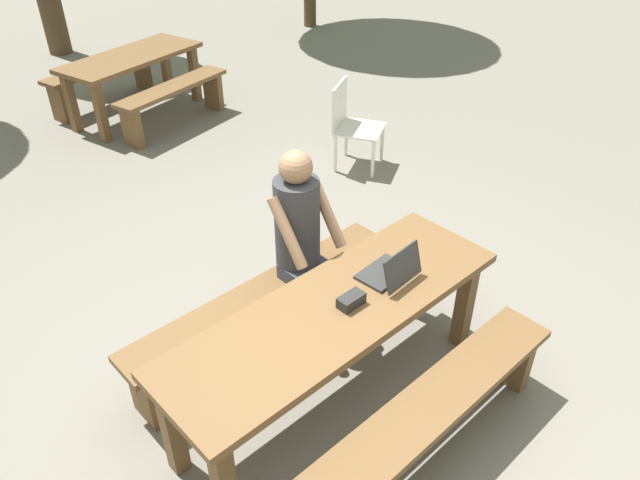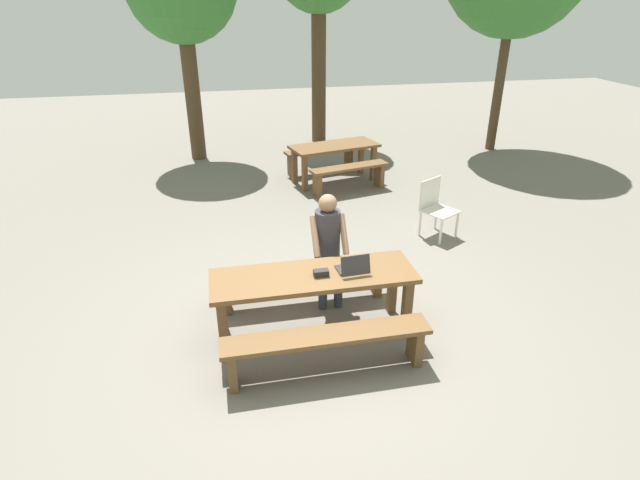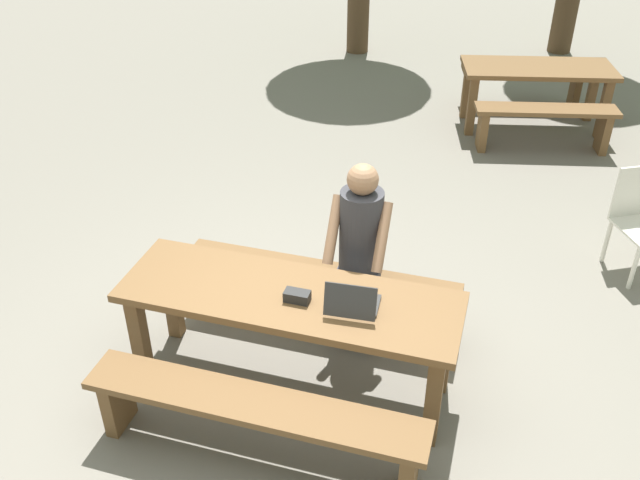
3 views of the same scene
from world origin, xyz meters
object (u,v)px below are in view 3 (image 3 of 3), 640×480
object	(u,v)px
laptop	(352,302)
picnic_table_mid	(537,77)
small_pouch	(297,296)
person_seated	(359,243)
picnic_table_front	(290,309)

from	to	relation	value
laptop	picnic_table_mid	bearing A→B (deg)	-104.93
laptop	picnic_table_mid	distance (m)	4.77
picnic_table_mid	small_pouch	bearing A→B (deg)	-118.01
laptop	small_pouch	distance (m)	0.33
small_pouch	person_seated	size ratio (longest dim) A/B	0.12
picnic_table_front	small_pouch	distance (m)	0.17
person_seated	small_pouch	bearing A→B (deg)	-108.52
picnic_table_front	picnic_table_mid	world-z (taller)	picnic_table_front
person_seated	laptop	bearing A→B (deg)	-79.69
laptop	small_pouch	xyz separation A→B (m)	(-0.33, -0.01, -0.02)
picnic_table_front	picnic_table_mid	bearing A→B (deg)	74.33
laptop	picnic_table_front	bearing A→B (deg)	-9.51
picnic_table_mid	laptop	bearing A→B (deg)	-114.19
picnic_table_front	small_pouch	size ratio (longest dim) A/B	13.64
small_pouch	person_seated	distance (m)	0.68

